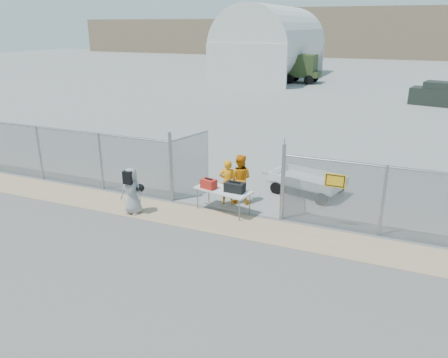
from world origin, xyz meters
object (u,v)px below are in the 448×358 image
at_px(security_worker_left, 228,182).
at_px(visitor, 132,191).
at_px(utility_trailer, 308,183).
at_px(security_worker_right, 240,179).
at_px(folding_table, 223,201).

distance_m(security_worker_left, visitor, 3.25).
bearing_deg(utility_trailer, security_worker_left, -123.71).
height_order(security_worker_right, utility_trailer, security_worker_right).
distance_m(security_worker_right, utility_trailer, 2.73).
distance_m(security_worker_left, security_worker_right, 0.45).
bearing_deg(visitor, security_worker_right, 35.41).
relative_size(security_worker_right, utility_trailer, 0.53).
relative_size(folding_table, security_worker_right, 1.08).
bearing_deg(folding_table, utility_trailer, 63.34).
relative_size(folding_table, visitor, 1.20).
bearing_deg(security_worker_right, utility_trailer, -145.73).
height_order(security_worker_left, security_worker_right, security_worker_right).
bearing_deg(security_worker_left, utility_trailer, -153.51).
height_order(visitor, utility_trailer, visitor).
relative_size(security_worker_left, visitor, 1.02).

